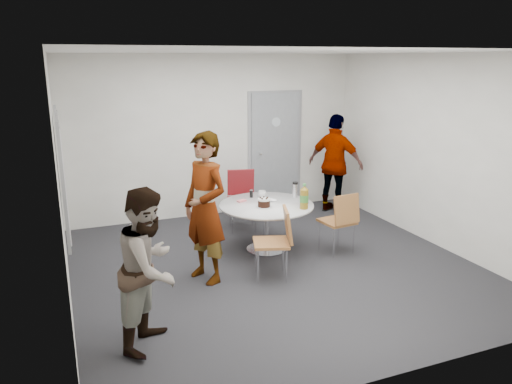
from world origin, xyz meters
name	(u,v)px	position (x,y,z in m)	size (l,w,h in m)	color
floor	(275,266)	(0.00, 0.00, 0.00)	(5.00, 5.00, 0.00)	black
ceiling	(277,52)	(0.00, 0.00, 2.70)	(5.00, 5.00, 0.00)	silver
wall_back	(215,136)	(0.00, 2.50, 1.35)	(5.00, 5.00, 0.00)	beige
wall_left	(59,184)	(-2.50, 0.00, 1.35)	(5.00, 5.00, 0.00)	beige
wall_right	(437,151)	(2.50, 0.00, 1.35)	(5.00, 5.00, 0.00)	beige
wall_front	(406,226)	(0.00, -2.50, 1.35)	(5.00, 5.00, 0.00)	beige
door	(275,151)	(1.10, 2.48, 1.03)	(1.02, 0.17, 2.12)	gray
whiteboard	(62,170)	(-2.46, 0.20, 1.45)	(0.04, 1.90, 1.25)	gray
table	(269,210)	(0.16, 0.55, 0.60)	(1.30, 1.30, 1.02)	silver
chair_near_left	(278,236)	(-0.09, -0.31, 0.54)	(0.56, 0.53, 0.89)	brown
chair_near_right	(341,217)	(1.02, 0.06, 0.53)	(0.46, 0.50, 0.87)	brown
chair_far	(242,193)	(0.14, 1.60, 0.57)	(0.54, 0.57, 0.93)	maroon
person_main	(205,208)	(-0.92, -0.03, 0.91)	(0.66, 0.44, 1.82)	#A5C6EA
person_left	(150,268)	(-1.80, -1.20, 0.76)	(0.74, 0.58, 1.53)	white
person_right	(335,164)	(1.95, 1.81, 0.86)	(1.00, 0.42, 1.71)	black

